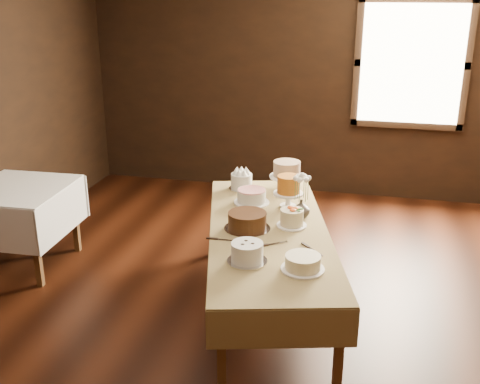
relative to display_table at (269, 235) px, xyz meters
The scene contains 20 objects.
floor 0.70m from the display_table, 154.92° to the right, with size 5.00×6.00×0.01m, color black.
wall_back 2.99m from the display_table, 94.86° to the left, with size 5.00×0.02×2.80m, color black.
window 3.16m from the display_table, 69.53° to the left, with size 1.10×0.05×1.30m, color #FFEABF.
display_table is the anchor object (origin of this frame).
side_table 2.36m from the display_table, behind, with size 0.93×0.93×0.75m.
cake_meringue 0.93m from the display_table, 116.43° to the left, with size 0.23×0.23×0.14m.
cake_speckled 0.95m from the display_table, 91.13° to the left, with size 0.34×0.34×0.27m.
cake_lattice 0.57m from the display_table, 115.93° to the left, with size 0.30×0.30×0.11m.
cake_caramel 0.52m from the display_table, 82.21° to the left, with size 0.25×0.25×0.28m.
cake_chocolate 0.20m from the display_table, 165.46° to the right, with size 0.41×0.41×0.14m.
cake_flowers 0.22m from the display_table, 31.94° to the left, with size 0.23×0.23×0.14m.
cake_swirl 0.58m from the display_table, 93.90° to the right, with size 0.27×0.27×0.14m.
cake_cream 0.69m from the display_table, 60.44° to the right, with size 0.30×0.30×0.10m.
cake_server_a 0.27m from the display_table, 64.68° to the right, with size 0.24×0.03×0.01m, color silver.
cake_server_b 0.51m from the display_table, 39.18° to the right, with size 0.24×0.03×0.01m, color silver.
cake_server_c 0.25m from the display_table, 108.49° to the left, with size 0.24×0.03×0.01m, color silver.
cake_server_d 0.42m from the display_table, 61.12° to the left, with size 0.24×0.03×0.01m, color silver.
cake_server_e 0.37m from the display_table, 132.05° to the right, with size 0.24×0.03×0.01m, color silver.
flower_vase 0.38m from the display_table, 55.27° to the left, with size 0.14×0.14×0.15m, color #2D2823.
flower_bouquet 0.48m from the display_table, 55.27° to the left, with size 0.14×0.14×0.20m, color white, non-canonical shape.
Camera 1 is at (0.98, -3.86, 2.47)m, focal length 43.44 mm.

